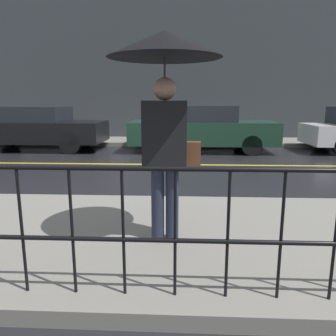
# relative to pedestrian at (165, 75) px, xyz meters

# --- Properties ---
(ground_plane) EXTENTS (80.00, 80.00, 0.00)m
(ground_plane) POSITION_rel_pedestrian_xyz_m (-1.03, 4.93, -1.85)
(ground_plane) COLOR black
(sidewalk_near) EXTENTS (28.00, 2.90, 0.14)m
(sidewalk_near) POSITION_rel_pedestrian_xyz_m (-1.03, 0.17, -1.78)
(sidewalk_near) COLOR gray
(sidewalk_near) RESTS_ON ground_plane
(sidewalk_far) EXTENTS (28.00, 2.02, 0.14)m
(sidewalk_far) POSITION_rel_pedestrian_xyz_m (-1.03, 9.25, -1.78)
(sidewalk_far) COLOR gray
(sidewalk_far) RESTS_ON ground_plane
(lane_marking) EXTENTS (25.20, 0.12, 0.01)m
(lane_marking) POSITION_rel_pedestrian_xyz_m (-1.03, 4.93, -1.85)
(lane_marking) COLOR gold
(lane_marking) RESTS_ON ground_plane
(building_storefront) EXTENTS (28.00, 0.30, 6.76)m
(building_storefront) POSITION_rel_pedestrian_xyz_m (-1.03, 10.41, 1.53)
(building_storefront) COLOR #383D42
(building_storefront) RESTS_ON ground_plane
(railing_foreground) EXTENTS (12.00, 0.04, 1.01)m
(railing_foreground) POSITION_rel_pedestrian_xyz_m (-1.03, -1.03, -1.07)
(railing_foreground) COLOR black
(railing_foreground) RESTS_ON sidewalk_near
(pedestrian) EXTENTS (1.12, 1.12, 2.12)m
(pedestrian) POSITION_rel_pedestrian_xyz_m (0.00, 0.00, 0.00)
(pedestrian) COLOR #23283D
(pedestrian) RESTS_ON sidewalk_near
(car_black) EXTENTS (4.44, 1.79, 1.42)m
(car_black) POSITION_rel_pedestrian_xyz_m (-4.72, 7.31, -1.11)
(car_black) COLOR black
(car_black) RESTS_ON ground_plane
(car_dark_green) EXTENTS (4.62, 1.82, 1.46)m
(car_dark_green) POSITION_rel_pedestrian_xyz_m (0.73, 7.31, -1.11)
(car_dark_green) COLOR #193828
(car_dark_green) RESTS_ON ground_plane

